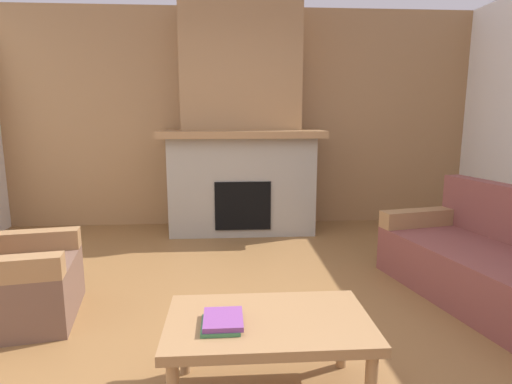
% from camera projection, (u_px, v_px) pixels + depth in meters
% --- Properties ---
extents(ground, '(9.00, 9.00, 0.00)m').
position_uv_depth(ground, '(256.00, 339.00, 2.68)').
color(ground, brown).
extents(wall_back_wood_panel, '(6.00, 0.12, 2.70)m').
position_uv_depth(wall_back_wood_panel, '(240.00, 119.00, 5.38)').
color(wall_back_wood_panel, '#997047').
rests_on(wall_back_wood_panel, ground).
extents(fireplace, '(1.90, 0.82, 2.70)m').
position_uv_depth(fireplace, '(241.00, 135.00, 5.05)').
color(fireplace, gray).
rests_on(fireplace, ground).
extents(couch, '(1.20, 1.94, 0.85)m').
position_uv_depth(couch, '(500.00, 267.00, 3.15)').
color(couch, brown).
rests_on(couch, ground).
extents(armchair, '(0.88, 0.88, 0.85)m').
position_uv_depth(armchair, '(8.00, 280.00, 2.88)').
color(armchair, brown).
rests_on(armchair, ground).
extents(coffee_table, '(1.00, 0.60, 0.43)m').
position_uv_depth(coffee_table, '(268.00, 329.00, 2.06)').
color(coffee_table, '#997047').
rests_on(coffee_table, ground).
extents(book_stack_near_edge, '(0.20, 0.23, 0.04)m').
position_uv_depth(book_stack_near_edge, '(222.00, 322.00, 1.98)').
color(book_stack_near_edge, '#3D7F4C').
rests_on(book_stack_near_edge, coffee_table).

